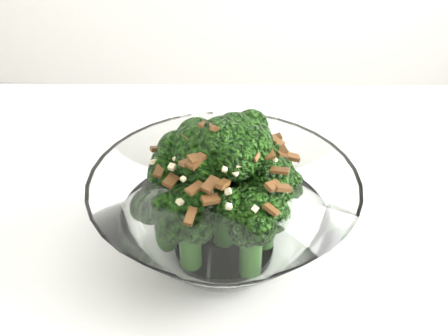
{
  "coord_description": "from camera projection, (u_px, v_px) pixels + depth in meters",
  "views": [
    {
      "loc": [
        0.19,
        -0.47,
        1.11
      ],
      "look_at": [
        0.16,
        -0.11,
        0.85
      ],
      "focal_mm": 40.0,
      "sensor_mm": 36.0,
      "label": 1
    }
  ],
  "objects": [
    {
      "name": "table",
      "position": [
        181.0,
        308.0,
        0.53
      ],
      "size": [
        1.27,
        0.9,
        0.75
      ],
      "color": "white",
      "rests_on": "ground"
    },
    {
      "name": "broccoli_dish",
      "position": [
        224.0,
        205.0,
        0.47
      ],
      "size": [
        0.25,
        0.25,
        0.15
      ],
      "color": "white",
      "rests_on": "table"
    }
  ]
}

